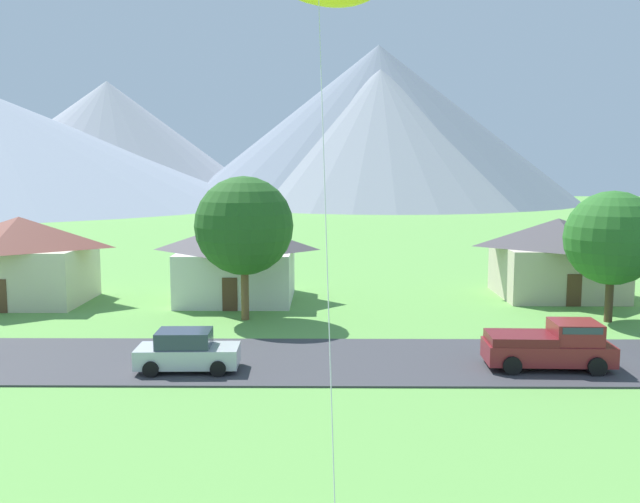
{
  "coord_description": "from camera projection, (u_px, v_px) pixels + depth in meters",
  "views": [
    {
      "loc": [
        -1.66,
        -0.92,
        8.46
      ],
      "look_at": [
        -1.85,
        21.11,
        5.72
      ],
      "focal_mm": 38.11,
      "sensor_mm": 36.0,
      "label": 1
    }
  ],
  "objects": [
    {
      "name": "house_leftmost",
      "position": [
        237.0,
        260.0,
        43.33
      ],
      "size": [
        7.58,
        7.52,
        5.02
      ],
      "color": "silver",
      "rests_on": "ground"
    },
    {
      "name": "road_strip",
      "position": [
        363.0,
        360.0,
        29.75
      ],
      "size": [
        160.0,
        7.28,
        0.08
      ],
      "primitive_type": "cube",
      "color": "#38383D",
      "rests_on": "ground"
    },
    {
      "name": "pickup_truck_maroon_west_side",
      "position": [
        551.0,
        345.0,
        28.41
      ],
      "size": [
        5.26,
        2.45,
        1.99
      ],
      "color": "maroon",
      "rests_on": "road_strip"
    },
    {
      "name": "tree_center",
      "position": [
        244.0,
        226.0,
        37.27
      ],
      "size": [
        5.44,
        5.44,
        8.0
      ],
      "color": "brown",
      "rests_on": "ground"
    },
    {
      "name": "mountain_west_ridge",
      "position": [
        380.0,
        137.0,
        159.31
      ],
      "size": [
        80.78,
        80.78,
        31.09
      ],
      "primitive_type": "cone",
      "color": "#8E939E",
      "rests_on": "ground"
    },
    {
      "name": "house_rightmost",
      "position": [
        21.0,
        258.0,
        42.34
      ],
      "size": [
        8.52,
        6.6,
        5.42
      ],
      "color": "beige",
      "rests_on": "ground"
    },
    {
      "name": "house_right_center",
      "position": [
        557.0,
        256.0,
        44.42
      ],
      "size": [
        7.99,
        7.05,
        5.16
      ],
      "color": "beige",
      "rests_on": "ground"
    },
    {
      "name": "tree_near_left",
      "position": [
        612.0,
        238.0,
        36.83
      ],
      "size": [
        5.12,
        5.12,
        7.22
      ],
      "color": "#4C3823",
      "rests_on": "ground"
    },
    {
      "name": "parked_car_silver_mid_west",
      "position": [
        187.0,
        351.0,
        28.14
      ],
      "size": [
        4.25,
        2.17,
        1.68
      ],
      "color": "#B7BCC1",
      "rests_on": "road_strip"
    },
    {
      "name": "mountain_central_ridge",
      "position": [
        378.0,
        124.0,
        169.34
      ],
      "size": [
        98.29,
        98.29,
        38.45
      ],
      "primitive_type": "cone",
      "color": "slate",
      "rests_on": "ground"
    },
    {
      "name": "mountain_far_west_ridge",
      "position": [
        109.0,
        141.0,
        176.13
      ],
      "size": [
        82.15,
        82.15,
        30.52
      ],
      "primitive_type": "cone",
      "color": "#8E939E",
      "rests_on": "ground"
    }
  ]
}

